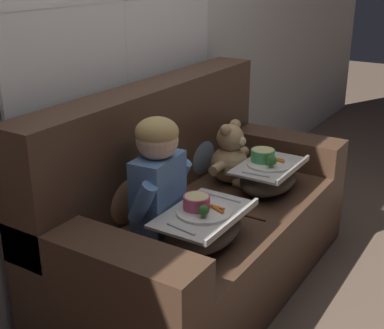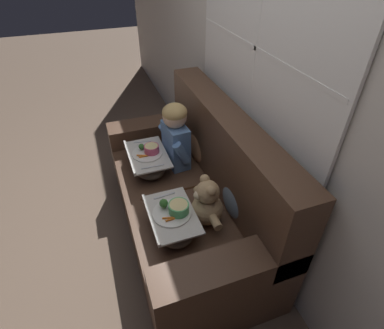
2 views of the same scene
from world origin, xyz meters
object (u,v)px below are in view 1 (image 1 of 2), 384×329
at_px(throw_pillow_behind_child, 123,187).
at_px(child_figure, 158,170).
at_px(couch, 194,218).
at_px(lap_tray_child, 203,226).
at_px(lap_tray_teddy, 268,176).
at_px(teddy_bear, 231,157).
at_px(throw_pillow_behind_teddy, 198,147).

xyz_separation_m(throw_pillow_behind_child, child_figure, (0.00, -0.20, 0.13)).
distance_m(couch, lap_tray_child, 0.46).
distance_m(lap_tray_child, lap_tray_teddy, 0.67).
bearing_deg(teddy_bear, couch, 175.24).
relative_size(couch, lap_tray_teddy, 4.21).
bearing_deg(lap_tray_teddy, teddy_bear, 89.98).
bearing_deg(couch, child_figure, -175.89).
bearing_deg(throw_pillow_behind_child, lap_tray_child, -90.02).
xyz_separation_m(couch, throw_pillow_behind_teddy, (0.33, 0.18, 0.26)).
bearing_deg(throw_pillow_behind_teddy, throw_pillow_behind_child, 180.00).
xyz_separation_m(throw_pillow_behind_child, lap_tray_teddy, (0.67, -0.44, -0.08)).
distance_m(throw_pillow_behind_child, child_figure, 0.24).
distance_m(couch, teddy_bear, 0.41).
distance_m(couch, throw_pillow_behind_teddy, 0.46).
bearing_deg(child_figure, lap_tray_teddy, -19.19).
height_order(teddy_bear, lap_tray_child, teddy_bear).
relative_size(couch, throw_pillow_behind_teddy, 5.33).
relative_size(throw_pillow_behind_teddy, lap_tray_teddy, 0.79).
distance_m(teddy_bear, lap_tray_child, 0.71).
xyz_separation_m(couch, teddy_bear, (0.33, -0.03, 0.24)).
distance_m(couch, throw_pillow_behind_child, 0.46).
xyz_separation_m(couch, child_figure, (-0.33, -0.02, 0.38)).
bearing_deg(throw_pillow_behind_child, child_figure, -89.98).
bearing_deg(child_figure, couch, 4.11).
relative_size(throw_pillow_behind_child, child_figure, 0.68).
xyz_separation_m(couch, lap_tray_child, (-0.33, -0.26, 0.17)).
bearing_deg(couch, lap_tray_teddy, -37.52).
xyz_separation_m(throw_pillow_behind_teddy, lap_tray_teddy, (-0.00, -0.44, -0.08)).
relative_size(throw_pillow_behind_teddy, child_figure, 0.63).
relative_size(throw_pillow_behind_teddy, lap_tray_child, 0.74).
xyz_separation_m(child_figure, lap_tray_child, (-0.00, -0.23, -0.21)).
xyz_separation_m(throw_pillow_behind_teddy, child_figure, (-0.67, -0.20, 0.13)).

